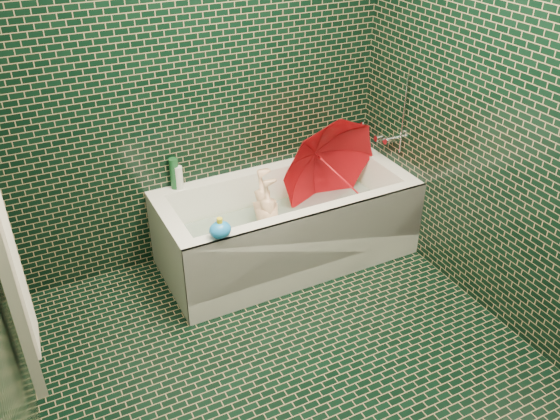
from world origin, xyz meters
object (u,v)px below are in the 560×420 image
bathtub (288,232)px  rubber_duck (340,146)px  umbrella (339,176)px  child (270,228)px  bath_toy (220,230)px

bathtub → rubber_duck: 0.80m
bathtub → umbrella: (0.39, 0.00, 0.34)m
child → umbrella: umbrella is taller
child → umbrella: bearing=107.2°
bathtub → umbrella: bearing=0.3°
bathtub → bath_toy: (-0.61, -0.33, 0.39)m
bath_toy → rubber_duck: bearing=27.4°
bathtub → umbrella: umbrella is taller
bathtub → child: 0.18m
umbrella → child: bearing=-178.6°
bath_toy → bathtub: bearing=26.7°
child → umbrella: 0.59m
child → rubber_duck: 0.89m
umbrella → bath_toy: 1.06m
child → rubber_duck: size_ratio=7.57×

